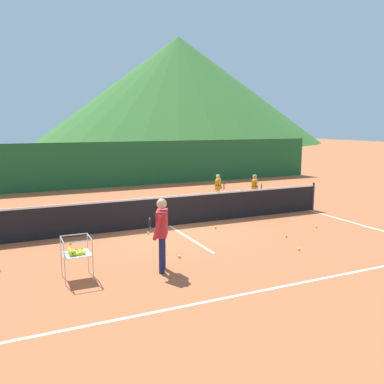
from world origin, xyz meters
TOP-DOWN VIEW (x-y plane):
  - ground_plane at (0.00, 0.00)m, footprint 120.00×120.00m
  - line_baseline_near at (0.00, -5.57)m, footprint 11.39×0.08m
  - line_baseline_far at (0.00, 4.89)m, footprint 11.39×0.08m
  - line_sideline_east at (5.70, 0.00)m, footprint 0.08×10.46m
  - line_service_center at (0.00, 0.00)m, footprint 0.08×6.22m
  - tennis_net at (0.00, 0.00)m, footprint 11.79×0.08m
  - instructor at (-1.62, -3.71)m, footprint 0.51×0.82m
  - student_0 at (3.14, 2.53)m, footprint 0.44×0.67m
  - student_1 at (4.24, 1.54)m, footprint 0.46×0.68m
  - ball_cart at (-3.43, -3.44)m, footprint 0.58×0.58m
  - tennis_ball_0 at (1.20, -0.92)m, footprint 0.07×0.07m
  - tennis_ball_2 at (-0.93, -3.06)m, footprint 0.07×0.07m
  - tennis_ball_3 at (2.60, -2.64)m, footprint 0.07×0.07m
  - tennis_ball_4 at (4.12, -2.18)m, footprint 0.07×0.07m
  - tennis_ball_5 at (-3.19, -0.79)m, footprint 0.07×0.07m
  - tennis_ball_6 at (2.12, -3.80)m, footprint 0.07×0.07m
  - tennis_ball_7 at (-0.92, -0.65)m, footprint 0.07×0.07m
  - windscreen_fence at (0.00, 8.84)m, footprint 25.07×0.08m
  - hill_0 at (25.55, 60.26)m, footprint 52.25×52.25m

SIDE VIEW (x-z plane):
  - ground_plane at x=0.00m, z-range 0.00..0.00m
  - line_baseline_near at x=0.00m, z-range 0.00..0.01m
  - line_baseline_far at x=0.00m, z-range 0.00..0.01m
  - line_sideline_east at x=5.70m, z-range 0.00..0.01m
  - line_service_center at x=0.00m, z-range 0.00..0.01m
  - tennis_ball_0 at x=1.20m, z-range 0.00..0.07m
  - tennis_ball_2 at x=-0.93m, z-range 0.00..0.07m
  - tennis_ball_3 at x=2.60m, z-range 0.00..0.07m
  - tennis_ball_4 at x=4.12m, z-range 0.00..0.07m
  - tennis_ball_5 at x=-3.19m, z-range 0.00..0.07m
  - tennis_ball_6 at x=2.12m, z-range 0.00..0.07m
  - tennis_ball_7 at x=-0.92m, z-range 0.00..0.07m
  - tennis_net at x=0.00m, z-range -0.03..1.02m
  - ball_cart at x=-3.43m, z-range 0.14..1.04m
  - student_0 at x=3.14m, z-range 0.12..1.34m
  - student_1 at x=4.24m, z-range 0.13..1.40m
  - instructor at x=-1.62m, z-range 0.16..1.80m
  - windscreen_fence at x=0.00m, z-range 0.00..2.34m
  - hill_0 at x=25.55m, z-range 0.00..19.18m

